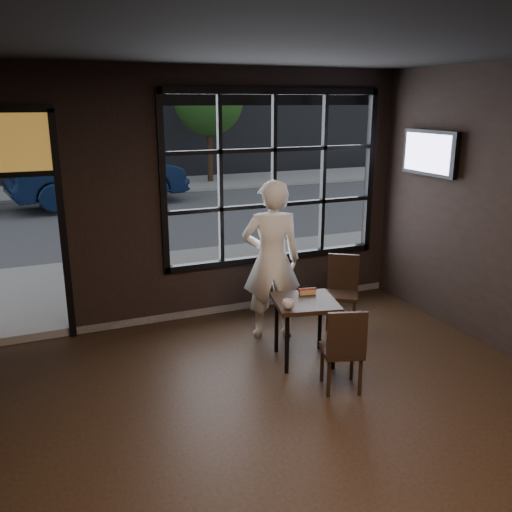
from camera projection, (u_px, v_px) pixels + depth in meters
name	position (u px, v px, depth m)	size (l,w,h in m)	color
floor	(319.00, 481.00, 4.13)	(6.00, 7.00, 0.02)	black
ceiling	(336.00, 26.00, 3.24)	(6.00, 7.00, 0.02)	black
window_frame	(274.00, 178.00, 7.18)	(3.06, 0.12, 2.28)	black
street_asphalt	(69.00, 163.00, 25.41)	(60.00, 41.00, 0.04)	#545456
cafe_table	(304.00, 330.00, 5.94)	(0.66, 0.66, 0.71)	black
chair_near	(342.00, 348.00, 5.33)	(0.38, 0.38, 0.89)	black
chair_window	(342.00, 293.00, 6.81)	(0.39, 0.39, 0.91)	black
man	(272.00, 260.00, 6.43)	(0.70, 0.46, 1.92)	white
hotdog	(307.00, 292.00, 6.02)	(0.20, 0.08, 0.06)	tan
cup	(288.00, 304.00, 5.59)	(0.12, 0.12, 0.10)	silver
tv	(430.00, 153.00, 6.86)	(0.11, 0.97, 0.57)	black
navy_car	(99.00, 174.00, 14.73)	(1.63, 4.67, 1.54)	black
tree_left	(62.00, 106.00, 16.83)	(2.20, 2.20, 3.76)	#332114
tree_right	(209.00, 101.00, 18.12)	(2.33, 2.33, 3.98)	#332114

